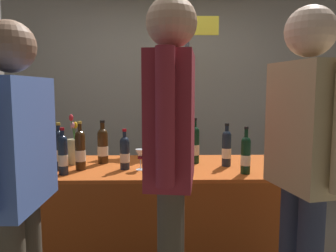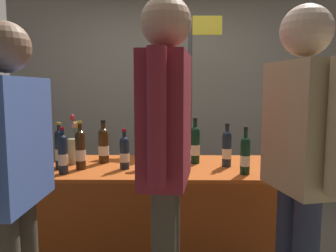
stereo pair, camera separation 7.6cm
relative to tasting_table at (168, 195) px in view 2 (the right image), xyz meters
name	(u,v)px [view 2 (the right image)]	position (x,y,z in m)	size (l,w,h in m)	color
back_partition	(170,82)	(0.00, 2.02, 0.89)	(7.48, 0.12, 2.85)	#9E998E
tasting_table	(168,195)	(0.00, 0.00, 0.00)	(1.78, 0.78, 0.76)	#B74C19
featured_wine_bottle	(124,152)	(-0.31, -0.10, 0.35)	(0.07, 0.07, 0.29)	#192333
display_bottle_0	(245,155)	(0.52, -0.24, 0.36)	(0.07, 0.07, 0.32)	black
display_bottle_1	(195,144)	(0.21, 0.08, 0.38)	(0.08, 0.08, 0.35)	black
display_bottle_2	(104,145)	(-0.50, 0.09, 0.37)	(0.08, 0.08, 0.33)	#38230F
display_bottle_3	(227,148)	(0.44, -0.02, 0.37)	(0.07, 0.07, 0.32)	#192333
display_bottle_4	(186,148)	(0.13, -0.09, 0.38)	(0.08, 0.08, 0.34)	#192333
display_bottle_5	(63,154)	(-0.71, -0.24, 0.37)	(0.07, 0.07, 0.32)	#192333
display_bottle_6	(280,156)	(0.74, -0.29, 0.37)	(0.08, 0.08, 0.33)	black
display_bottle_7	(80,149)	(-0.62, -0.12, 0.37)	(0.07, 0.07, 0.35)	#38230F
display_bottle_8	(60,149)	(-0.78, -0.11, 0.37)	(0.07, 0.07, 0.34)	#192333
wine_glass_near_vendor	(167,145)	(-0.01, 0.27, 0.33)	(0.08, 0.08, 0.14)	silver
wine_glass_mid	(140,155)	(-0.20, -0.12, 0.33)	(0.07, 0.07, 0.15)	silver
flower_vase	(74,148)	(-0.73, 0.06, 0.35)	(0.08, 0.08, 0.38)	tan
vendor_presenter	(163,132)	(-0.05, 0.67, 0.40)	(0.25, 0.59, 1.56)	black
taster_foreground_right	(166,143)	(0.00, -0.84, 0.54)	(0.26, 0.59, 1.77)	#4C4233
taster_foreground_left	(301,153)	(0.64, -0.88, 0.50)	(0.29, 0.55, 1.72)	#2D3347
taster_foreground_centre	(12,168)	(-0.70, -0.98, 0.45)	(0.22, 0.62, 1.63)	#4C4233
booth_signpost	(190,88)	(0.21, 1.00, 0.81)	(0.64, 0.04, 2.09)	#47474C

